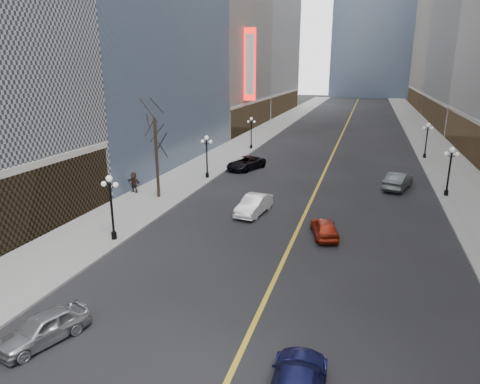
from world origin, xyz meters
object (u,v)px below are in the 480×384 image
Objects in this scene: car_sb_far at (398,181)px; streetlamp_west_2 at (207,152)px; car_nb_mid at (254,205)px; streetlamp_east_3 at (427,137)px; streetlamp_west_3 at (251,130)px; car_sb_mid at (324,228)px; car_nb_far at (246,163)px; streetlamp_west_1 at (111,201)px; car_nb_near at (44,328)px; streetlamp_east_2 at (450,166)px.

streetlamp_west_2 is at bearing 21.58° from car_sb_far.
streetlamp_west_2 is 0.97× the size of car_nb_mid.
car_nb_mid is at bearing -51.31° from streetlamp_west_2.
streetlamp_east_3 and streetlamp_west_3 have the same top height.
car_sb_far is (5.64, 14.67, 0.17)m from car_sb_mid.
streetlamp_west_2 is 1.00× the size of streetlamp_west_3.
car_nb_far is 1.06× the size of car_sb_far.
streetlamp_east_3 is 1.00× the size of streetlamp_west_1.
streetlamp_west_3 is (-23.60, 0.00, 0.00)m from streetlamp_east_3.
car_nb_far is at bearing -77.45° from streetlamp_west_3.
streetlamp_west_1 is 1.14× the size of car_nb_near.
car_sb_far is at bearing 4.76° from streetlamp_west_2.
streetlamp_east_3 reaches higher than car_nb_far.
car_nb_far is at bearing 83.18° from streetlamp_west_1.
streetlamp_west_1 is 36.00m from streetlamp_west_3.
car_sb_mid is (-9.80, -13.05, -2.23)m from streetlamp_east_2.
streetlamp_west_2 is 1.14× the size of car_sb_mid.
streetlamp_west_3 is 13.06m from car_nb_far.
streetlamp_west_2 is 0.83× the size of car_nb_far.
car_nb_far is (-4.97, 15.13, -0.02)m from car_nb_mid.
streetlamp_west_1 is 27.70m from car_sb_far.
streetlamp_west_1 is at bearing -90.00° from streetlamp_west_3.
streetlamp_east_3 is at bearing 0.00° from streetlamp_west_3.
streetlamp_west_3 is 0.97× the size of car_nb_mid.
car_nb_near is 0.85× the size of car_nb_mid.
car_nb_mid is 0.86× the size of car_nb_far.
streetlamp_west_1 is 1.14× the size of car_sb_mid.
streetlamp_west_2 is 19.12m from car_sb_mid.
streetlamp_west_1 is at bearing 4.23° from car_sb_mid.
car_sb_mid is (10.42, 15.71, -0.00)m from car_nb_near.
streetlamp_east_2 is 21.60m from car_nb_far.
car_nb_mid reaches higher than car_nb_far.
streetlamp_west_1 reaches higher than car_nb_near.
streetlamp_west_1 is at bearing -123.25° from streetlamp_east_3.
streetlamp_west_3 reaches higher than car_nb_far.
streetlamp_east_3 is at bearing 37.33° from streetlamp_west_2.
car_sb_mid is 0.77× the size of car_sb_far.
car_nb_far is at bearing 3.94° from car_sb_far.
car_nb_near is at bearing -113.38° from streetlamp_east_3.
streetlamp_west_1 is at bearing -124.97° from car_nb_mid.
car_nb_mid is at bearing 46.88° from streetlamp_west_1.
streetlamp_west_1 is at bearing -76.81° from car_nb_far.
car_sb_mid is (-9.80, -31.05, -2.23)m from streetlamp_east_3.
car_sb_far is (19.44, 1.62, -2.06)m from streetlamp_west_2.
streetlamp_west_3 is at bearing -23.30° from car_sb_far.
car_nb_near is (3.38, -10.76, -2.22)m from streetlamp_west_1.
streetlamp_west_1 is 1.00× the size of streetlamp_west_3.
car_sb_far is (11.67, 11.32, 0.07)m from car_nb_mid.
streetlamp_west_2 is (-23.60, 0.00, 0.00)m from streetlamp_east_2.
car_nb_far is (2.80, -12.58, -2.15)m from streetlamp_west_3.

